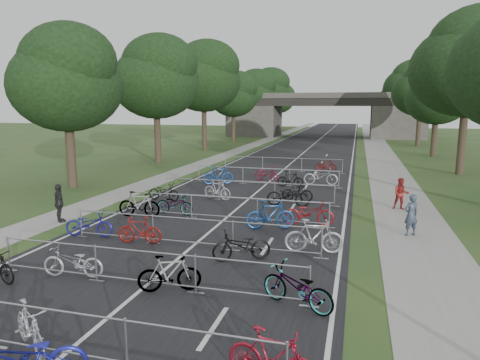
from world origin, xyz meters
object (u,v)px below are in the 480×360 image
Objects in this scene: overpass_bridge at (323,115)px; pedestrian_c at (59,203)px; pedestrian_a at (411,215)px; bike_1 at (30,329)px; pedestrian_b at (401,194)px.

overpass_bridge reaches higher than pedestrian_c.
pedestrian_a is 0.98× the size of pedestrian_c.
pedestrian_c is (-6.09, 8.72, 0.32)m from bike_1.
overpass_bridge reaches higher than pedestrian_b.
pedestrian_b is (7.76, -49.82, -2.75)m from overpass_bridge.
bike_1 is 1.03× the size of pedestrian_c.
pedestrian_c is (-6.80, -56.22, -2.69)m from overpass_bridge.
overpass_bridge is 56.70m from pedestrian_c.
pedestrian_c is at bearing 67.31° from bike_1.
pedestrian_c is at bearing -158.45° from pedestrian_b.
overpass_bridge is 50.50m from pedestrian_b.
overpass_bridge reaches higher than bike_1.
bike_1 is 10.64m from pedestrian_c.
bike_1 is at bearing -90.63° from overpass_bridge.
bike_1 is at bearing -121.45° from pedestrian_b.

